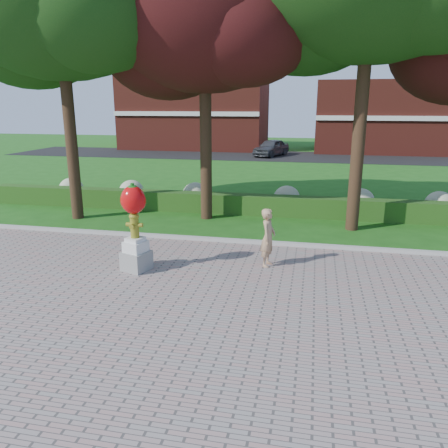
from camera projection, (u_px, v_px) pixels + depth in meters
name	position (u px, v px, depth m)	size (l,w,h in m)	color
ground	(226.00, 279.00, 11.21)	(100.00, 100.00, 0.00)	#1B5515
walkway	(180.00, 367.00, 7.43)	(40.00, 14.00, 0.04)	gray
curb	(245.00, 242.00, 14.03)	(40.00, 0.18, 0.15)	#ADADA5
lawn_hedge	(260.00, 205.00, 17.72)	(24.00, 0.70, 0.80)	#1B4513
hydrangea_row	(277.00, 197.00, 18.51)	(20.10, 1.10, 0.99)	#ADB389
street	(290.00, 156.00, 37.65)	(50.00, 8.00, 0.02)	black
building_left	(196.00, 113.00, 44.34)	(14.00, 8.00, 7.00)	maroon
building_right	(381.00, 117.00, 40.91)	(12.00, 8.00, 6.40)	maroon
tree_mid_left	(202.00, 18.00, 15.43)	(8.25, 7.04, 10.69)	black
hydrant_sculpture	(134.00, 225.00, 11.45)	(0.82, 0.82, 2.36)	gray
woman	(268.00, 238.00, 11.87)	(0.59, 0.39, 1.61)	tan
parked_car	(271.00, 148.00, 37.64)	(1.71, 4.25, 1.45)	#414348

